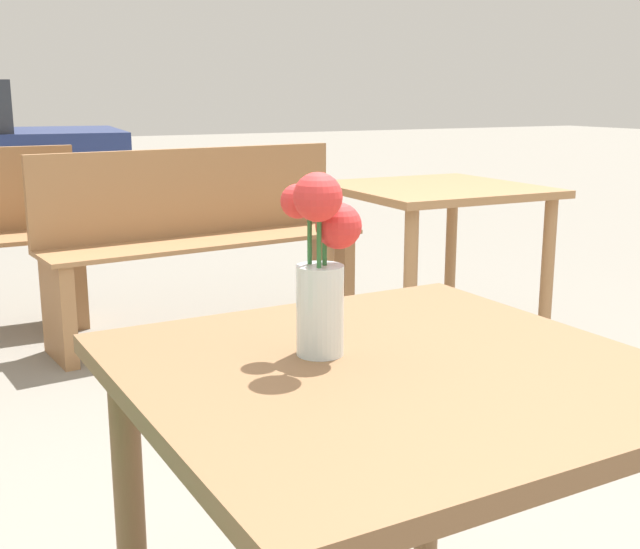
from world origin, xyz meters
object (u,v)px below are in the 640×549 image
object	(u,v)px
table_front	(390,440)
table_back	(435,216)
bench_near	(200,236)
flower_vase	(321,269)

from	to	relation	value
table_front	table_back	world-z (taller)	table_back
bench_near	table_back	bearing A→B (deg)	-51.52
flower_vase	table_back	world-z (taller)	flower_vase
bench_near	table_front	bearing A→B (deg)	-103.04
table_front	flower_vase	world-z (taller)	flower_vase
bench_near	table_back	distance (m)	1.12
table_front	bench_near	world-z (taller)	bench_near
bench_near	table_back	size ratio (longest dim) A/B	1.98
table_front	table_back	bearing A→B (deg)	52.73
table_front	flower_vase	xyz separation A→B (m)	(-0.07, 0.08, 0.25)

